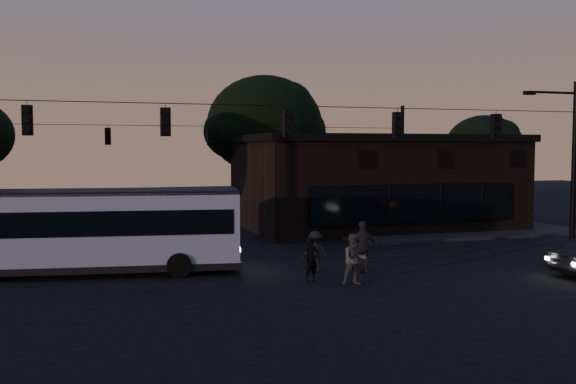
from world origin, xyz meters
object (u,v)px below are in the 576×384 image
object	(u,v)px
bus	(89,227)
pedestrian_d	(315,252)
pedestrian_b	(354,260)
building	(373,181)
pedestrian_a	(311,260)
pedestrian_c	(363,247)

from	to	relation	value
bus	pedestrian_d	world-z (taller)	bus
pedestrian_b	pedestrian_d	distance (m)	2.55
building	pedestrian_a	bearing A→B (deg)	-122.06
pedestrian_a	pedestrian_b	bearing A→B (deg)	-55.06
building	pedestrian_c	bearing A→B (deg)	-116.16
bus	pedestrian_a	world-z (taller)	bus
pedestrian_b	pedestrian_c	xyz separation A→B (m)	(1.14, 1.86, 0.09)
pedestrian_d	building	bearing A→B (deg)	-114.00
building	bus	world-z (taller)	building
bus	pedestrian_a	xyz separation A→B (m)	(7.35, -3.79, -0.96)
pedestrian_a	building	bearing A→B (deg)	39.48
pedestrian_b	bus	bearing A→B (deg)	157.39
building	pedestrian_d	world-z (taller)	building
building	pedestrian_c	distance (m)	14.69
bus	pedestrian_b	xyz separation A→B (m)	(8.57, -4.70, -0.87)
bus	pedestrian_a	bearing A→B (deg)	-19.17
building	pedestrian_b	world-z (taller)	building
pedestrian_a	pedestrian_d	xyz separation A→B (m)	(0.71, 1.59, -0.01)
pedestrian_a	bus	bearing A→B (deg)	134.24
building	pedestrian_d	distance (m)	14.98
pedestrian_d	pedestrian_a	bearing A→B (deg)	74.75
bus	pedestrian_c	xyz separation A→B (m)	(9.71, -2.84, -0.78)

